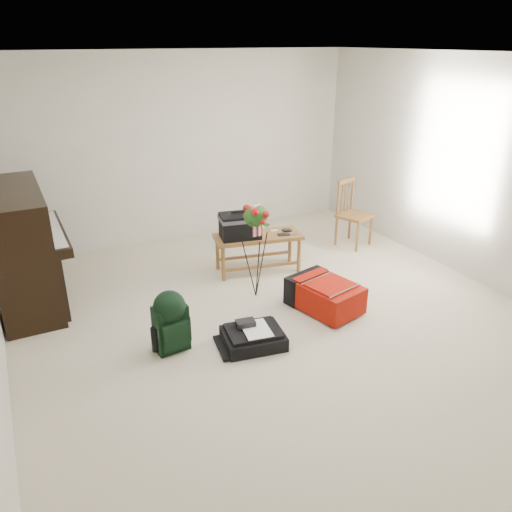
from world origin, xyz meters
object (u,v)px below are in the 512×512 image
flower_stand (256,252)px  piano (23,250)px  black_duffel (253,337)px  dining_chair (353,214)px  red_suitcase (322,293)px  green_backpack (170,319)px  bench (247,230)px

flower_stand → piano: bearing=139.1°
black_duffel → dining_chair: bearing=43.9°
red_suitcase → black_duffel: (-0.97, -0.30, -0.08)m
green_backpack → black_duffel: bearing=-26.4°
dining_chair → black_duffel: (-2.33, -1.59, -0.36)m
green_backpack → flower_stand: flower_stand is taller
black_duffel → green_backpack: size_ratio=1.03×
dining_chair → flower_stand: 2.01m
dining_chair → flower_stand: (-1.87, -0.74, 0.09)m
piano → bench: piano is taller
black_duffel → red_suitcase: bearing=27.0°
bench → flower_stand: size_ratio=1.01×
dining_chair → red_suitcase: 1.90m
red_suitcase → bench: bearing=94.0°
piano → dining_chair: bearing=-3.5°
red_suitcase → green_backpack: green_backpack is taller
red_suitcase → black_duffel: red_suitcase is taller
piano → dining_chair: size_ratio=1.66×
bench → red_suitcase: bearing=-61.2°
green_backpack → flower_stand: 1.31m
dining_chair → black_duffel: size_ratio=1.49×
bench → black_duffel: (-0.63, -1.40, -0.48)m
piano → flower_stand: bearing=-24.3°
red_suitcase → flower_stand: 0.83m
bench → red_suitcase: size_ratio=1.33×
piano → flower_stand: size_ratio=1.38×
piano → bench: (2.38, -0.44, -0.04)m
black_duffel → flower_stand: (0.46, 0.85, 0.45)m
red_suitcase → flower_stand: (-0.50, 0.54, 0.36)m
dining_chair → piano: bearing=156.3°
red_suitcase → flower_stand: flower_stand is taller
flower_stand → bench: bearing=56.4°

